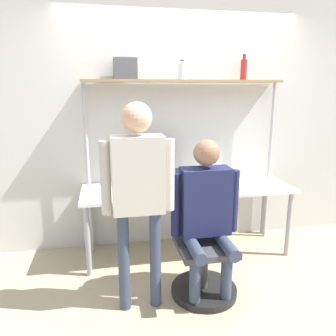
% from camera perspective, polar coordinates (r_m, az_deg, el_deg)
% --- Properties ---
extents(ground_plane, '(12.00, 12.00, 0.00)m').
position_cam_1_polar(ground_plane, '(3.37, 4.83, -17.04)').
color(ground_plane, tan).
extents(wall_back, '(8.00, 0.06, 2.70)m').
position_cam_1_polar(wall_back, '(3.62, 2.14, 7.81)').
color(wall_back, silver).
rests_on(wall_back, ground_plane).
extents(desk, '(2.15, 0.67, 0.73)m').
position_cam_1_polar(desk, '(3.41, 3.43, -4.41)').
color(desk, white).
rests_on(desk, ground_plane).
extents(shelf_unit, '(2.04, 0.26, 1.81)m').
position_cam_1_polar(shelf_unit, '(3.44, 2.82, 10.98)').
color(shelf_unit, '#997A56').
rests_on(shelf_unit, ground_plane).
extents(monitor, '(0.55, 0.23, 0.42)m').
position_cam_1_polar(monitor, '(3.42, -3.33, 0.65)').
color(monitor, '#333338').
rests_on(monitor, desk).
extents(laptop, '(0.28, 0.22, 0.22)m').
position_cam_1_polar(laptop, '(3.28, 3.97, -2.84)').
color(laptop, '#333338').
rests_on(laptop, desk).
extents(cell_phone, '(0.07, 0.15, 0.01)m').
position_cam_1_polar(cell_phone, '(3.35, 8.01, -3.60)').
color(cell_phone, silver).
rests_on(cell_phone, desk).
extents(office_chair, '(0.56, 0.56, 0.91)m').
position_cam_1_polar(office_chair, '(2.93, 6.14, -15.87)').
color(office_chair, black).
rests_on(office_chair, ground_plane).
extents(person_seated, '(0.57, 0.47, 1.33)m').
position_cam_1_polar(person_seated, '(2.67, 6.72, -6.87)').
color(person_seated, '#38425B').
rests_on(person_seated, ground_plane).
extents(person_standing, '(0.55, 0.22, 1.63)m').
position_cam_1_polar(person_standing, '(2.43, -5.22, -2.63)').
color(person_standing, '#38425B').
rests_on(person_standing, ground_plane).
extents(bottle_red, '(0.07, 0.07, 0.26)m').
position_cam_1_polar(bottle_red, '(3.64, 13.05, 16.41)').
color(bottle_red, maroon).
rests_on(bottle_red, shelf_unit).
extents(bottle_clear, '(0.08, 0.08, 0.19)m').
position_cam_1_polar(bottle_clear, '(3.43, 2.48, 16.48)').
color(bottle_clear, silver).
rests_on(bottle_clear, shelf_unit).
extents(storage_box, '(0.22, 0.20, 0.20)m').
position_cam_1_polar(storage_box, '(3.35, -7.49, 16.76)').
color(storage_box, '#4C4C51').
rests_on(storage_box, shelf_unit).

